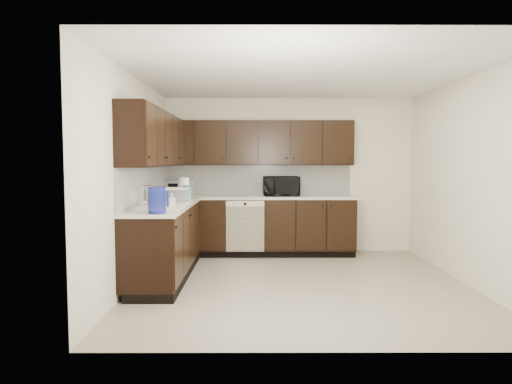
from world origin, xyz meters
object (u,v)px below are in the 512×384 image
storage_bin (169,196)px  blue_pitcher (157,200)px  sink (161,212)px  toaster_oven (179,188)px  microwave (281,186)px

storage_bin → blue_pitcher: size_ratio=1.71×
sink → toaster_oven: 1.79m
sink → storage_bin: (0.00, 0.51, 0.15)m
microwave → storage_bin: bearing=-146.3°
toaster_oven → storage_bin: toaster_oven is taller
microwave → toaster_oven: bearing=173.0°
microwave → toaster_oven: microwave is taller
microwave → storage_bin: (-1.54, -1.18, -0.06)m
storage_bin → blue_pitcher: bearing=-85.2°
sink → toaster_oven: sink is taller
sink → toaster_oven: bearing=92.2°
microwave → blue_pitcher: (-1.44, -2.37, -0.01)m
blue_pitcher → toaster_oven: bearing=97.0°
microwave → toaster_oven: size_ratio=1.44×
sink → blue_pitcher: blue_pitcher is taller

